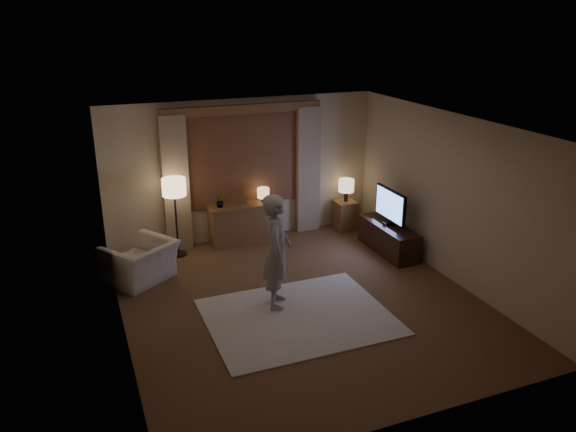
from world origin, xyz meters
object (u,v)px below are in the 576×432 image
side_table (345,215)px  person (277,251)px  tv_stand (388,238)px  armchair (140,262)px  sideboard (243,224)px

side_table → person: 3.39m
side_table → tv_stand: side_table is taller
side_table → tv_stand: size_ratio=0.40×
armchair → person: person is taller
sideboard → side_table: (2.07, -0.05, -0.07)m
tv_stand → person: bearing=-156.3°
tv_stand → side_table: bearing=98.2°
sideboard → side_table: size_ratio=2.14×
armchair → side_table: armchair is taller
person → sideboard: bearing=16.6°
sideboard → person: bearing=-96.0°
tv_stand → person: size_ratio=0.84×
armchair → person: (1.72, -1.52, 0.54)m
sideboard → side_table: sideboard is taller
side_table → person: person is taller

